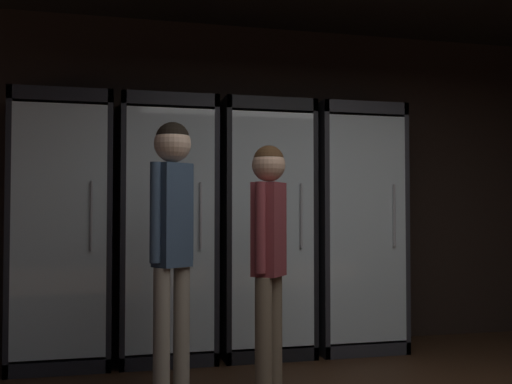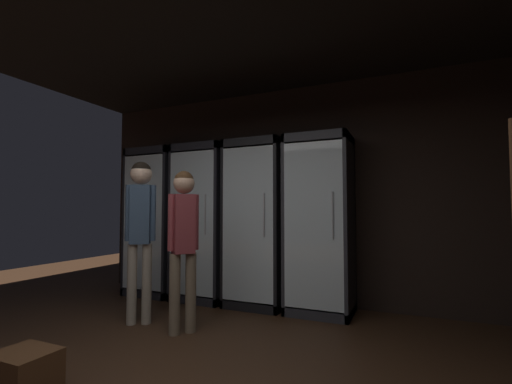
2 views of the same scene
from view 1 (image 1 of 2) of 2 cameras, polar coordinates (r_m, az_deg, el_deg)
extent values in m
cube|color=black|center=(5.31, 3.79, 0.65)|extent=(6.00, 0.06, 2.80)
cube|color=black|center=(5.02, -17.88, -3.33)|extent=(0.73, 0.04, 2.06)
cube|color=black|center=(4.77, -22.32, -3.36)|extent=(0.04, 0.62, 2.06)
cube|color=black|center=(4.71, -13.94, -3.47)|extent=(0.04, 0.62, 2.06)
cube|color=black|center=(4.80, -18.03, 8.34)|extent=(0.73, 0.62, 0.10)
cube|color=black|center=(4.86, -18.28, -15.05)|extent=(0.73, 0.62, 0.10)
cube|color=white|center=(4.99, -17.91, -3.34)|extent=(0.65, 0.02, 1.82)
cube|color=silver|center=(4.43, -18.48, -3.53)|extent=(0.65, 0.02, 1.82)
cylinder|color=#B2B2B7|center=(4.39, -15.63, -2.22)|extent=(0.02, 0.02, 0.50)
cube|color=silver|center=(4.84, -18.27, -14.25)|extent=(0.63, 0.54, 0.02)
cylinder|color=#336B38|center=(4.88, -20.81, -12.68)|extent=(0.07, 0.07, 0.22)
cylinder|color=#336B38|center=(4.85, -20.79, -10.91)|extent=(0.02, 0.02, 0.08)
cylinder|color=#B2332D|center=(4.88, -20.81, -12.84)|extent=(0.07, 0.07, 0.06)
cylinder|color=black|center=(4.82, -18.34, -12.89)|extent=(0.08, 0.08, 0.22)
cylinder|color=black|center=(4.79, -18.32, -11.09)|extent=(0.03, 0.03, 0.09)
cylinder|color=#2D2D33|center=(4.82, -18.34, -13.06)|extent=(0.08, 0.08, 0.08)
cylinder|color=#194723|center=(4.85, -15.68, -12.95)|extent=(0.06, 0.06, 0.20)
cylinder|color=#194723|center=(4.83, -15.66, -11.40)|extent=(0.02, 0.02, 0.07)
cylinder|color=tan|center=(4.85, -15.68, -12.84)|extent=(0.06, 0.06, 0.07)
cube|color=silver|center=(4.76, -18.22, -8.93)|extent=(0.63, 0.54, 0.02)
cylinder|color=gray|center=(4.77, -20.96, -7.59)|extent=(0.07, 0.07, 0.20)
cylinder|color=gray|center=(4.76, -20.95, -5.98)|extent=(0.02, 0.02, 0.07)
cylinder|color=#B2332D|center=(4.77, -20.97, -7.75)|extent=(0.07, 0.07, 0.07)
cylinder|color=brown|center=(4.79, -19.18, -7.55)|extent=(0.08, 0.08, 0.20)
cylinder|color=brown|center=(4.78, -19.16, -5.98)|extent=(0.03, 0.03, 0.06)
cylinder|color=#2D2D33|center=(4.79, -19.18, -7.60)|extent=(0.08, 0.08, 0.07)
cylinder|color=black|center=(4.77, -17.14, -7.73)|extent=(0.08, 0.08, 0.18)
cylinder|color=black|center=(4.76, -17.13, -6.18)|extent=(0.03, 0.03, 0.08)
cylinder|color=tan|center=(4.77, -17.14, -8.00)|extent=(0.08, 0.08, 0.06)
cylinder|color=#9EAD99|center=(4.70, -15.27, -7.62)|extent=(0.07, 0.07, 0.22)
cylinder|color=#9EAD99|center=(4.69, -15.25, -5.79)|extent=(0.03, 0.03, 0.08)
cylinder|color=white|center=(4.70, -15.27, -7.94)|extent=(0.08, 0.08, 0.07)
cube|color=silver|center=(4.73, -18.16, -3.48)|extent=(0.63, 0.54, 0.02)
cylinder|color=#336B38|center=(4.75, -20.01, -2.27)|extent=(0.07, 0.07, 0.18)
cylinder|color=#336B38|center=(4.75, -19.99, -0.70)|extent=(0.03, 0.03, 0.08)
cylinder|color=#B2332D|center=(4.75, -20.02, -2.51)|extent=(0.07, 0.07, 0.07)
cylinder|color=black|center=(4.72, -16.32, -2.23)|extent=(0.07, 0.07, 0.19)
cylinder|color=black|center=(4.73, -16.31, -0.55)|extent=(0.03, 0.03, 0.08)
cylinder|color=beige|center=(4.72, -16.33, -2.52)|extent=(0.08, 0.08, 0.05)
cube|color=silver|center=(4.74, -18.10, 1.99)|extent=(0.63, 0.54, 0.02)
cylinder|color=#9EAD99|center=(4.73, -21.03, 3.33)|extent=(0.07, 0.07, 0.20)
cylinder|color=#9EAD99|center=(4.74, -21.01, 5.07)|extent=(0.03, 0.03, 0.09)
cylinder|color=#B2332D|center=(4.72, -21.03, 3.19)|extent=(0.07, 0.07, 0.08)
cylinder|color=#194723|center=(4.78, -18.95, 3.47)|extent=(0.07, 0.07, 0.23)
cylinder|color=#194723|center=(4.80, -18.93, 5.34)|extent=(0.03, 0.03, 0.08)
cylinder|color=beige|center=(4.78, -18.96, 3.27)|extent=(0.08, 0.08, 0.07)
cylinder|color=black|center=(4.72, -17.18, 3.23)|extent=(0.07, 0.07, 0.19)
cylinder|color=black|center=(4.73, -17.17, 4.75)|extent=(0.02, 0.02, 0.07)
cylinder|color=#2D2D33|center=(4.72, -17.19, 3.19)|extent=(0.07, 0.07, 0.05)
cylinder|color=gray|center=(4.72, -15.19, 3.46)|extent=(0.06, 0.06, 0.23)
cylinder|color=gray|center=(4.74, -15.17, 5.30)|extent=(0.02, 0.02, 0.08)
cylinder|color=#B2332D|center=(4.72, -15.19, 3.44)|extent=(0.06, 0.06, 0.08)
cube|color=black|center=(5.02, -8.85, -3.41)|extent=(0.73, 0.04, 2.06)
cube|color=black|center=(4.71, -12.79, -3.48)|extent=(0.04, 0.62, 2.06)
cube|color=black|center=(4.77, -4.41, -3.50)|extent=(0.04, 0.62, 2.06)
cube|color=black|center=(4.80, -8.51, 8.26)|extent=(0.73, 0.62, 0.10)
cube|color=black|center=(4.86, -8.63, -15.13)|extent=(0.73, 0.62, 0.10)
cube|color=white|center=(4.99, -8.82, -3.41)|extent=(0.65, 0.02, 1.82)
cube|color=silver|center=(4.43, -8.24, -3.61)|extent=(0.65, 0.02, 1.82)
cylinder|color=#B2B2B7|center=(4.43, -5.37, -2.29)|extent=(0.02, 0.02, 0.50)
cube|color=silver|center=(4.84, -8.63, -14.32)|extent=(0.63, 0.54, 0.02)
cylinder|color=brown|center=(4.83, -10.50, -12.99)|extent=(0.07, 0.07, 0.21)
cylinder|color=brown|center=(4.81, -10.49, -11.36)|extent=(0.02, 0.02, 0.07)
cylinder|color=#2D2D33|center=(4.84, -10.50, -13.20)|extent=(0.07, 0.07, 0.07)
cylinder|color=black|center=(4.82, -6.67, -13.10)|extent=(0.06, 0.06, 0.20)
cylinder|color=black|center=(4.79, -6.66, -11.37)|extent=(0.02, 0.02, 0.10)
cylinder|color=white|center=(4.82, -6.67, -13.26)|extent=(0.06, 0.06, 0.05)
cube|color=silver|center=(4.75, -8.59, -7.20)|extent=(0.63, 0.54, 0.02)
cylinder|color=brown|center=(4.73, -10.56, -5.77)|extent=(0.07, 0.07, 0.22)
cylinder|color=brown|center=(4.72, -10.55, -3.99)|extent=(0.02, 0.02, 0.07)
cylinder|color=beige|center=(4.73, -10.56, -5.79)|extent=(0.07, 0.07, 0.07)
cylinder|color=brown|center=(4.79, -6.83, -5.66)|extent=(0.06, 0.06, 0.23)
cylinder|color=brown|center=(4.79, -6.82, -3.85)|extent=(0.02, 0.02, 0.07)
cylinder|color=beige|center=(4.80, -6.83, -5.91)|extent=(0.07, 0.07, 0.08)
cube|color=silver|center=(4.73, -8.55, 0.09)|extent=(0.63, 0.54, 0.02)
cylinder|color=#9EAD99|center=(4.76, -10.57, 1.52)|extent=(0.07, 0.07, 0.22)
cylinder|color=#9EAD99|center=(4.77, -10.56, 3.39)|extent=(0.02, 0.02, 0.09)
cylinder|color=white|center=(4.76, -10.57, 1.56)|extent=(0.07, 0.07, 0.06)
cylinder|color=#336B38|center=(4.78, -6.73, 1.39)|extent=(0.07, 0.07, 0.21)
cylinder|color=#336B38|center=(4.80, -6.73, 3.20)|extent=(0.02, 0.02, 0.10)
cylinder|color=#B2332D|center=(4.78, -6.73, 1.41)|extent=(0.07, 0.07, 0.06)
cube|color=black|center=(5.14, -0.04, -3.39)|extent=(0.73, 0.04, 2.06)
cube|color=black|center=(4.79, -3.28, -3.50)|extent=(0.04, 0.62, 2.06)
cube|color=black|center=(4.95, 4.65, -3.44)|extent=(0.04, 0.62, 2.06)
cube|color=black|center=(4.93, 0.75, 7.97)|extent=(0.73, 0.62, 0.10)
cube|color=black|center=(4.98, 0.76, -14.81)|extent=(0.73, 0.62, 0.10)
cube|color=white|center=(5.11, 0.04, -3.40)|extent=(0.65, 0.02, 1.82)
cube|color=silver|center=(4.57, 1.68, -3.57)|extent=(0.65, 0.02, 1.82)
cylinder|color=#B2B2B7|center=(4.60, 4.41, -2.27)|extent=(0.02, 0.02, 0.50)
cube|color=silver|center=(4.97, 0.76, -14.02)|extent=(0.63, 0.54, 0.02)
cylinder|color=black|center=(4.89, -1.99, -12.86)|extent=(0.06, 0.06, 0.21)
cylinder|color=black|center=(4.86, -1.99, -11.20)|extent=(0.02, 0.02, 0.08)
cylinder|color=#2D2D33|center=(4.89, -1.99, -13.04)|extent=(0.07, 0.07, 0.05)
cylinder|color=brown|center=(4.89, 0.03, -12.83)|extent=(0.07, 0.07, 0.22)
cylinder|color=brown|center=(4.86, 0.03, -11.04)|extent=(0.02, 0.02, 0.09)
cylinder|color=#2D2D33|center=(4.89, 0.03, -13.18)|extent=(0.07, 0.07, 0.07)
cylinder|color=#336B38|center=(4.94, 1.84, -12.88)|extent=(0.06, 0.06, 0.19)
cylinder|color=#336B38|center=(4.92, 1.84, -11.45)|extent=(0.02, 0.02, 0.06)
cylinder|color=#2D2D33|center=(4.94, 1.84, -12.88)|extent=(0.07, 0.07, 0.07)
cylinder|color=#336B38|center=(5.03, 3.38, -12.55)|extent=(0.08, 0.08, 0.21)
cylinder|color=#336B38|center=(5.01, 3.38, -11.02)|extent=(0.03, 0.03, 0.06)
cylinder|color=white|center=(5.03, 3.38, -12.48)|extent=(0.08, 0.08, 0.08)
cube|color=silver|center=(4.89, 0.76, -8.84)|extent=(0.63, 0.54, 0.02)
cylinder|color=gray|center=(4.81, -1.62, -7.44)|extent=(0.06, 0.06, 0.24)
cylinder|color=gray|center=(4.80, -1.62, -5.59)|extent=(0.02, 0.02, 0.07)
cylinder|color=tan|center=(4.81, -1.62, -7.41)|extent=(0.07, 0.07, 0.07)
cylinder|color=brown|center=(4.87, 0.79, -7.69)|extent=(0.08, 0.08, 0.18)
cylinder|color=brown|center=(4.86, 0.79, -6.26)|extent=(0.03, 0.03, 0.06)
cylinder|color=beige|center=(4.87, 0.79, -7.86)|extent=(0.08, 0.08, 0.06)
cylinder|color=gray|center=(4.91, 3.32, -7.64)|extent=(0.07, 0.07, 0.18)
cylinder|color=gray|center=(4.90, 3.32, -6.07)|extent=(0.02, 0.02, 0.09)
cylinder|color=#B2332D|center=(4.91, 3.32, -7.61)|extent=(0.07, 0.07, 0.05)
cube|color=silver|center=(4.86, 0.75, -3.54)|extent=(0.63, 0.54, 0.02)
cylinder|color=#194723|center=(4.82, -1.04, -2.23)|extent=(0.07, 0.07, 0.21)
cylinder|color=#194723|center=(4.82, -1.04, -0.56)|extent=(0.03, 0.03, 0.08)
cylinder|color=tan|center=(4.82, -1.04, -2.42)|extent=(0.08, 0.08, 0.07)
cylinder|color=black|center=(4.94, 2.46, -2.34)|extent=(0.07, 0.07, 0.18)
cylinder|color=black|center=(4.94, 2.46, -0.89)|extent=(0.02, 0.02, 0.07)
cylinder|color=tan|center=(4.94, 2.46, -2.46)|extent=(0.07, 0.07, 0.05)
cube|color=silver|center=(4.87, 0.75, 1.79)|extent=(0.63, 0.54, 0.02)
cylinder|color=black|center=(4.86, -2.20, 3.11)|extent=(0.07, 0.07, 0.21)
cylinder|color=black|center=(4.88, -2.20, 4.79)|extent=(0.02, 0.02, 0.08)
cylinder|color=white|center=(4.86, -2.20, 2.94)|extent=(0.07, 0.07, 0.08)
cylinder|color=#9EAD99|center=(4.81, -0.04, 3.09)|extent=(0.07, 0.07, 0.19)
cylinder|color=#9EAD99|center=(4.82, -0.04, 4.76)|extent=(0.02, 0.02, 0.09)
cylinder|color=beige|center=(4.81, -0.04, 3.09)|extent=(0.07, 0.07, 0.07)
cylinder|color=brown|center=(4.92, 1.52, 2.96)|extent=(0.07, 0.07, 0.19)
cylinder|color=brown|center=(4.94, 1.51, 4.59)|extent=(0.02, 0.02, 0.09)
cylinder|color=#2D2D33|center=(4.92, 1.52, 2.84)|extent=(0.07, 0.07, 0.07)
cylinder|color=#336B38|center=(4.95, 3.26, 2.88)|extent=(0.07, 0.07, 0.18)
cylinder|color=#336B38|center=(4.97, 3.26, 4.32)|extent=(0.02, 0.02, 0.07)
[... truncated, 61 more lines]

